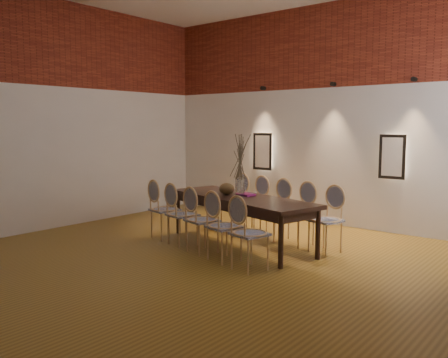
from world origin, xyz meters
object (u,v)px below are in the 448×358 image
Objects in this scene: chair_far_d at (299,215)px; chair_far_e at (325,220)px; chair_near_d at (224,226)px; chair_near_e at (250,234)px; vase at (240,186)px; dining_table at (240,221)px; book at (246,195)px; chair_near_c at (202,220)px; chair_far_c at (275,210)px; bowl at (227,189)px; chair_far_b at (253,205)px; chair_far_a at (234,201)px; chair_near_b at (183,215)px; chair_near_a at (165,210)px.

chair_far_d is 1.00× the size of chair_far_e.
chair_near_d is 0.53m from chair_near_e.
chair_near_d is 0.99m from vase.
book is (0.01, 0.12, 0.39)m from dining_table.
chair_near_c is 1.00× the size of chair_far_c.
bowl is (-1.49, -0.41, 0.37)m from chair_far_e.
chair_far_b is 1.00× the size of chair_far_d.
vase reaches higher than bowl.
vase reaches higher than chair_far_a.
chair_near_d is 1.04m from book.
vase is (0.16, 0.69, 0.43)m from chair_near_c.
chair_near_b is 1.59m from chair_near_e.
chair_near_d is at bearing -0.00° from chair_near_b.
chair_near_b and chair_far_b have the same top height.
chair_far_a is at bearing 146.35° from dining_table.
chair_near_d is (1.54, -0.39, 0.00)m from chair_near_a.
chair_near_e is (2.06, -0.52, 0.00)m from chair_near_a.
chair_near_b is 3.92× the size of bowl.
chair_near_a is 0.53m from chair_near_b.
chair_far_e is at bearing 33.65° from chair_near_a.
vase reaches higher than chair_far_d.
chair_near_c is 1.41m from chair_far_c.
book is at bearing 28.40° from chair_far_e.
chair_near_e is 1.00× the size of chair_far_a.
chair_far_b and chair_far_e have the same top height.
chair_far_e is at bearing 41.59° from chair_near_b.
chair_near_d is at bearing -66.41° from vase.
chair_near_e is 1.39m from book.
chair_near_a is at bearing 180.00° from chair_near_e.
vase is (-0.02, 0.00, 0.53)m from dining_table.
chair_near_b is at bearing 180.00° from chair_near_e.
chair_near_d is 1.51m from chair_far_c.
chair_far_a is at bearing 0.00° from chair_far_d.
chair_far_d is (0.51, -0.13, 0.00)m from chair_far_c.
chair_near_b is at bearing 180.00° from chair_near_d.
chair_far_b and chair_far_d have the same top height.
chair_near_e reaches higher than bowl.
dining_table is at bearing -96.58° from book.
bowl is (0.57, -0.92, 0.37)m from chair_far_a.
chair_far_a is 2.12m from chair_far_e.
chair_far_c reaches higher than dining_table.
chair_far_b is at bearing 117.31° from book.
dining_table is 2.82× the size of chair_far_d.
chair_far_b is at bearing 0.00° from chair_far_d.
chair_near_e is at bearing 90.00° from chair_far_e.
chair_near_b is (-0.69, -0.56, 0.09)m from dining_table.
chair_near_a and chair_far_b have the same top height.
chair_near_e is 1.36m from vase.
chair_near_c and chair_near_d have the same top height.
book is (-0.16, -0.56, 0.30)m from chair_far_c.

